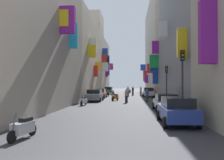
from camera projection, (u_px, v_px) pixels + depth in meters
The scene contains 26 objects.
ground_plane at pixel (124, 99), 34.24m from camera, with size 140.00×140.00×0.00m, color #38383D.
building_left_mid_b at pixel (75, 58), 37.05m from camera, with size 7.15×16.44×12.83m.
building_left_mid_c at pixel (88, 54), 48.34m from camera, with size 7.29×6.15×16.72m.
building_left_far at pixel (95, 67), 58.12m from camera, with size 7.36×13.56×12.57m.
building_right_mid_a at pixel (199, 19), 23.62m from camera, with size 6.90×16.97×17.77m.
building_right_mid_b at pixel (177, 50), 34.57m from camera, with size 7.30×5.08×14.69m.
building_right_mid_c at pixel (163, 48), 50.39m from camera, with size 7.37×26.57×19.84m.
parked_car_white at pixel (148, 92), 38.86m from camera, with size 1.85×4.10×1.56m.
parked_car_grey at pixel (94, 95), 29.36m from camera, with size 2.03×4.27×1.48m.
parked_car_silver at pixel (166, 102), 18.86m from camera, with size 1.87×3.96×1.42m.
parked_car_red at pixel (100, 93), 35.73m from camera, with size 2.00×4.01×1.41m.
parked_car_green at pixel (109, 90), 48.29m from camera, with size 1.85×4.43×1.53m.
parked_car_blue at pixel (177, 110), 12.88m from camera, with size 1.84×4.20×1.51m.
scooter_white at pixel (84, 101), 23.72m from camera, with size 0.56×1.88×1.13m.
scooter_green at pixel (130, 91), 53.56m from camera, with size 0.55×1.89×1.13m.
scooter_black at pixel (108, 94), 40.76m from camera, with size 0.49×1.77×1.13m.
scooter_silver at pixel (23, 128), 9.41m from camera, with size 0.60×1.84×1.13m.
scooter_orange at pixel (115, 97), 30.35m from camera, with size 0.83×1.80×1.13m.
scooter_blue at pixel (113, 95), 35.56m from camera, with size 0.67×1.87×1.13m.
pedestrian_crossing at pixel (128, 91), 39.20m from camera, with size 0.42×0.42×1.80m.
pedestrian_near_left at pixel (126, 96), 27.04m from camera, with size 0.46×0.46×1.64m.
pedestrian_near_right at pixel (147, 95), 29.26m from camera, with size 0.54×0.54×1.54m.
pedestrian_mid_street at pixel (141, 91), 43.82m from camera, with size 0.43×0.43×1.70m.
pedestrian_far_away at pixel (133, 91), 43.22m from camera, with size 0.52×0.52×1.71m.
traffic_light_near_corner at pixel (182, 71), 15.89m from camera, with size 0.26×0.34×4.57m.
traffic_light_far_corner at pixel (167, 78), 23.28m from camera, with size 0.26×0.34×4.05m.
Camera 1 is at (1.03, -4.31, 2.27)m, focal length 37.03 mm.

